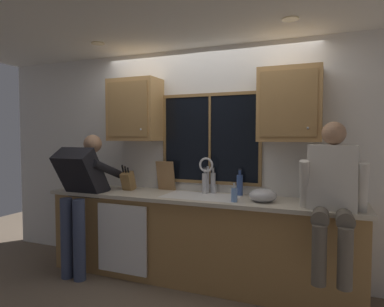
{
  "coord_description": "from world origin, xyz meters",
  "views": [
    {
      "loc": [
        1.31,
        -3.59,
        1.56
      ],
      "look_at": [
        -0.03,
        -0.3,
        1.37
      ],
      "focal_mm": 31.4,
      "sensor_mm": 36.0,
      "label": 1
    }
  ],
  "objects_px": {
    "cutting_board": "(166,176)",
    "mixing_bowl": "(263,195)",
    "soap_dispenser": "(234,194)",
    "person_sitting_on_counter": "(333,190)",
    "knife_block": "(128,181)",
    "bottle_green_glass": "(240,184)",
    "bottle_amber_small": "(205,183)",
    "person_standing": "(81,189)",
    "bottle_tall_clear": "(213,182)"
  },
  "relations": [
    {
      "from": "bottle_green_glass",
      "to": "soap_dispenser",
      "type": "bearing_deg",
      "value": -84.2
    },
    {
      "from": "knife_block",
      "to": "soap_dispenser",
      "type": "xyz_separation_m",
      "value": [
        1.34,
        -0.21,
        -0.04
      ]
    },
    {
      "from": "cutting_board",
      "to": "mixing_bowl",
      "type": "height_order",
      "value": "cutting_board"
    },
    {
      "from": "soap_dispenser",
      "to": "knife_block",
      "type": "bearing_deg",
      "value": 171.07
    },
    {
      "from": "soap_dispenser",
      "to": "bottle_green_glass",
      "type": "height_order",
      "value": "bottle_green_glass"
    },
    {
      "from": "bottle_green_glass",
      "to": "mixing_bowl",
      "type": "bearing_deg",
      "value": -39.98
    },
    {
      "from": "bottle_green_glass",
      "to": "bottle_tall_clear",
      "type": "distance_m",
      "value": 0.31
    },
    {
      "from": "person_standing",
      "to": "cutting_board",
      "type": "height_order",
      "value": "person_standing"
    },
    {
      "from": "person_standing",
      "to": "person_sitting_on_counter",
      "type": "xyz_separation_m",
      "value": [
        2.59,
        0.05,
        0.14
      ]
    },
    {
      "from": "mixing_bowl",
      "to": "soap_dispenser",
      "type": "height_order",
      "value": "soap_dispenser"
    },
    {
      "from": "knife_block",
      "to": "person_standing",
      "type": "bearing_deg",
      "value": -135.31
    },
    {
      "from": "bottle_green_glass",
      "to": "cutting_board",
      "type": "bearing_deg",
      "value": 179.2
    },
    {
      "from": "soap_dispenser",
      "to": "cutting_board",
      "type": "bearing_deg",
      "value": 158.06
    },
    {
      "from": "knife_block",
      "to": "person_sitting_on_counter",
      "type": "bearing_deg",
      "value": -8.28
    },
    {
      "from": "person_standing",
      "to": "mixing_bowl",
      "type": "bearing_deg",
      "value": 8.04
    },
    {
      "from": "knife_block",
      "to": "soap_dispenser",
      "type": "height_order",
      "value": "knife_block"
    },
    {
      "from": "mixing_bowl",
      "to": "cutting_board",
      "type": "bearing_deg",
      "value": 167.75
    },
    {
      "from": "person_standing",
      "to": "bottle_green_glass",
      "type": "distance_m",
      "value": 1.76
    },
    {
      "from": "cutting_board",
      "to": "bottle_amber_small",
      "type": "distance_m",
      "value": 0.51
    },
    {
      "from": "cutting_board",
      "to": "bottle_tall_clear",
      "type": "distance_m",
      "value": 0.58
    },
    {
      "from": "person_sitting_on_counter",
      "to": "cutting_board",
      "type": "bearing_deg",
      "value": 164.94
    },
    {
      "from": "person_standing",
      "to": "bottle_tall_clear",
      "type": "xyz_separation_m",
      "value": [
        1.36,
        0.56,
        0.08
      ]
    },
    {
      "from": "person_sitting_on_counter",
      "to": "bottle_green_glass",
      "type": "bearing_deg",
      "value": 152.62
    },
    {
      "from": "cutting_board",
      "to": "bottle_green_glass",
      "type": "height_order",
      "value": "cutting_board"
    },
    {
      "from": "soap_dispenser",
      "to": "bottle_green_glass",
      "type": "distance_m",
      "value": 0.37
    },
    {
      "from": "cutting_board",
      "to": "bottle_amber_small",
      "type": "relative_size",
      "value": 1.19
    },
    {
      "from": "bottle_green_glass",
      "to": "bottle_amber_small",
      "type": "relative_size",
      "value": 0.98
    },
    {
      "from": "person_standing",
      "to": "bottle_amber_small",
      "type": "distance_m",
      "value": 1.38
    },
    {
      "from": "person_sitting_on_counter",
      "to": "mixing_bowl",
      "type": "distance_m",
      "value": 0.67
    },
    {
      "from": "bottle_amber_small",
      "to": "mixing_bowl",
      "type": "bearing_deg",
      "value": -17.78
    },
    {
      "from": "person_standing",
      "to": "person_sitting_on_counter",
      "type": "height_order",
      "value": "person_sitting_on_counter"
    },
    {
      "from": "cutting_board",
      "to": "soap_dispenser",
      "type": "relative_size",
      "value": 1.85
    },
    {
      "from": "soap_dispenser",
      "to": "bottle_amber_small",
      "type": "xyz_separation_m",
      "value": [
        -0.42,
        0.33,
        0.05
      ]
    },
    {
      "from": "mixing_bowl",
      "to": "bottle_amber_small",
      "type": "bearing_deg",
      "value": 162.22
    },
    {
      "from": "mixing_bowl",
      "to": "bottle_amber_small",
      "type": "height_order",
      "value": "bottle_amber_small"
    },
    {
      "from": "soap_dispenser",
      "to": "bottle_green_glass",
      "type": "relative_size",
      "value": 0.66
    },
    {
      "from": "person_sitting_on_counter",
      "to": "knife_block",
      "type": "height_order",
      "value": "person_sitting_on_counter"
    },
    {
      "from": "mixing_bowl",
      "to": "knife_block",
      "type": "bearing_deg",
      "value": 176.64
    },
    {
      "from": "soap_dispenser",
      "to": "bottle_amber_small",
      "type": "height_order",
      "value": "bottle_amber_small"
    },
    {
      "from": "person_standing",
      "to": "soap_dispenser",
      "type": "height_order",
      "value": "person_standing"
    },
    {
      "from": "person_standing",
      "to": "mixing_bowl",
      "type": "height_order",
      "value": "person_standing"
    },
    {
      "from": "knife_block",
      "to": "mixing_bowl",
      "type": "height_order",
      "value": "knife_block"
    },
    {
      "from": "knife_block",
      "to": "bottle_green_glass",
      "type": "bearing_deg",
      "value": 6.59
    },
    {
      "from": "bottle_amber_small",
      "to": "knife_block",
      "type": "bearing_deg",
      "value": -172.33
    },
    {
      "from": "person_standing",
      "to": "knife_block",
      "type": "xyz_separation_m",
      "value": [
        0.38,
        0.37,
        0.06
      ]
    },
    {
      "from": "person_standing",
      "to": "mixing_bowl",
      "type": "xyz_separation_m",
      "value": [
        1.97,
        0.28,
        0.02
      ]
    },
    {
      "from": "person_standing",
      "to": "cutting_board",
      "type": "xyz_separation_m",
      "value": [
        0.79,
        0.53,
        0.12
      ]
    },
    {
      "from": "mixing_bowl",
      "to": "bottle_tall_clear",
      "type": "xyz_separation_m",
      "value": [
        -0.6,
        0.28,
        0.06
      ]
    },
    {
      "from": "person_sitting_on_counter",
      "to": "person_standing",
      "type": "bearing_deg",
      "value": -178.9
    },
    {
      "from": "person_standing",
      "to": "person_sitting_on_counter",
      "type": "bearing_deg",
      "value": 1.1
    }
  ]
}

